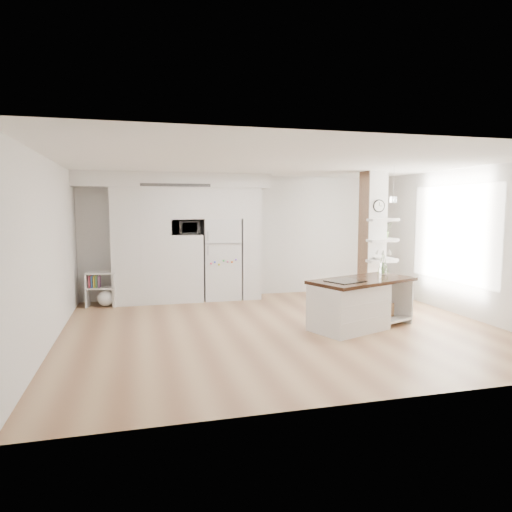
% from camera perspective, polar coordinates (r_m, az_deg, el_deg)
% --- Properties ---
extents(floor, '(7.00, 6.00, 0.01)m').
position_cam_1_polar(floor, '(7.66, 3.18, -8.96)').
color(floor, tan).
rests_on(floor, ground).
extents(room, '(7.04, 6.04, 2.72)m').
position_cam_1_polar(room, '(7.41, 3.26, 5.05)').
color(room, white).
rests_on(room, ground).
extents(cabinet_wall, '(4.00, 0.71, 2.70)m').
position_cam_1_polar(cabinet_wall, '(9.77, -9.77, 3.15)').
color(cabinet_wall, silver).
rests_on(cabinet_wall, floor).
extents(refrigerator, '(0.78, 0.69, 1.75)m').
position_cam_1_polar(refrigerator, '(9.95, -4.40, -0.38)').
color(refrigerator, white).
rests_on(refrigerator, floor).
extents(column, '(0.69, 0.90, 2.70)m').
position_cam_1_polar(column, '(9.43, 14.99, 1.99)').
color(column, silver).
rests_on(column, floor).
extents(window, '(0.00, 2.40, 2.40)m').
position_cam_1_polar(window, '(9.34, 23.44, 2.58)').
color(window, white).
rests_on(window, room).
extents(pendant_light, '(0.12, 0.12, 0.10)m').
position_cam_1_polar(pendant_light, '(8.22, 14.38, 6.81)').
color(pendant_light, white).
rests_on(pendant_light, room).
extents(kitchen_island, '(1.99, 1.45, 1.38)m').
position_cam_1_polar(kitchen_island, '(7.67, 12.11, -5.78)').
color(kitchen_island, silver).
rests_on(kitchen_island, floor).
extents(bookshelf, '(0.63, 0.41, 0.70)m').
position_cam_1_polar(bookshelf, '(9.72, -18.57, -4.22)').
color(bookshelf, silver).
rests_on(bookshelf, floor).
extents(floor_plant_a, '(0.34, 0.30, 0.54)m').
position_cam_1_polar(floor_plant_a, '(10.00, 17.49, -4.11)').
color(floor_plant_a, '#508033').
rests_on(floor_plant_a, floor).
extents(floor_plant_b, '(0.32, 0.32, 0.45)m').
position_cam_1_polar(floor_plant_b, '(10.14, 17.03, -4.20)').
color(floor_plant_b, '#508033').
rests_on(floor_plant_b, floor).
extents(microwave, '(0.54, 0.37, 0.30)m').
position_cam_1_polar(microwave, '(9.73, -8.73, 3.54)').
color(microwave, '#2D2D2D').
rests_on(microwave, cabinet_wall).
extents(shelf_plant, '(0.27, 0.23, 0.30)m').
position_cam_1_polar(shelf_plant, '(9.69, 15.82, 3.10)').
color(shelf_plant, '#508033').
rests_on(shelf_plant, column).
extents(decor_bowl, '(0.22, 0.22, 0.05)m').
position_cam_1_polar(decor_bowl, '(9.22, 15.21, -0.28)').
color(decor_bowl, white).
rests_on(decor_bowl, column).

